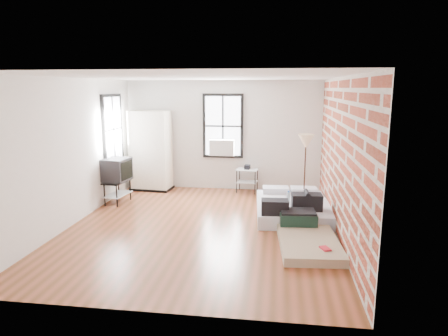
# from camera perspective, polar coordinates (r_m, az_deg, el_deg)

# --- Properties ---
(ground) EXTENTS (6.00, 6.00, 0.00)m
(ground) POSITION_cam_1_polar(r_m,az_deg,el_deg) (7.73, -3.20, -8.36)
(ground) COLOR brown
(ground) RESTS_ON ground
(room_shell) EXTENTS (5.02, 6.02, 2.80)m
(room_shell) POSITION_cam_1_polar(r_m,az_deg,el_deg) (7.64, -1.12, 4.83)
(room_shell) COLOR silver
(room_shell) RESTS_ON ground
(mattress_main) EXTENTS (1.61, 2.10, 0.64)m
(mattress_main) POSITION_cam_1_polar(r_m,az_deg,el_deg) (8.46, 9.79, -5.50)
(mattress_main) COLOR silver
(mattress_main) RESTS_ON ground
(mattress_bare) EXTENTS (1.09, 1.88, 0.39)m
(mattress_bare) POSITION_cam_1_polar(r_m,az_deg,el_deg) (7.13, 11.53, -9.31)
(mattress_bare) COLOR tan
(mattress_bare) RESTS_ON ground
(wardrobe) EXTENTS (1.09, 0.69, 2.04)m
(wardrobe) POSITION_cam_1_polar(r_m,az_deg,el_deg) (10.43, -10.43, 2.42)
(wardrobe) COLOR black
(wardrobe) RESTS_ON ground
(side_table) EXTENTS (0.57, 0.48, 0.70)m
(side_table) POSITION_cam_1_polar(r_m,az_deg,el_deg) (10.11, 3.33, -0.81)
(side_table) COLOR black
(side_table) RESTS_ON ground
(floor_lamp) EXTENTS (0.35, 0.35, 1.61)m
(floor_lamp) POSITION_cam_1_polar(r_m,az_deg,el_deg) (8.91, 11.61, 3.22)
(floor_lamp) COLOR black
(floor_lamp) RESTS_ON ground
(tv_stand) EXTENTS (0.59, 0.79, 1.04)m
(tv_stand) POSITION_cam_1_polar(r_m,az_deg,el_deg) (9.39, -15.06, -0.45)
(tv_stand) COLOR black
(tv_stand) RESTS_ON ground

